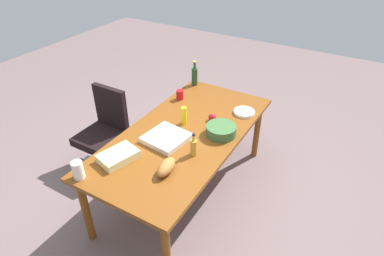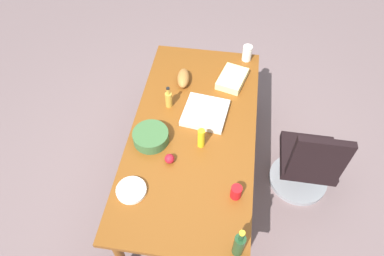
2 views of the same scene
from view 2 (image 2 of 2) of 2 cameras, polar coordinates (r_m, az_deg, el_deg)
name	(u,v)px [view 2 (image 2 of 2)]	position (r m, az deg, el deg)	size (l,w,h in m)	color
ground_plane	(193,178)	(3.52, 0.17, -8.09)	(10.00, 10.00, 0.00)	#725D5D
conference_table	(193,136)	(2.95, 0.20, -1.26)	(2.10, 1.03, 0.76)	brown
office_chair	(306,166)	(3.33, 18.19, -5.85)	(0.56, 0.56, 0.94)	gray
pizza_box	(205,113)	(2.98, 2.18, 2.52)	(0.36, 0.36, 0.05)	silver
paper_plate_stack	(131,190)	(2.60, -9.88, -9.98)	(0.22, 0.22, 0.03)	white
apple_red	(170,159)	(2.68, -3.69, -5.03)	(0.08, 0.08, 0.08)	#AF1726
mustard_bottle	(201,138)	(2.72, 1.51, -1.67)	(0.06, 0.06, 0.19)	yellow
red_solo_cup	(236,192)	(2.53, 7.22, -10.32)	(0.08, 0.08, 0.11)	red
wine_bottle	(239,245)	(2.31, 7.68, -18.34)	(0.09, 0.09, 0.31)	#1F4524
dressing_bottle	(169,99)	(3.01, -3.83, 4.74)	(0.07, 0.07, 0.22)	gold
bread_loaf	(183,78)	(3.24, -1.42, 8.14)	(0.24, 0.11, 0.10)	#A56A31
sheet_cake	(232,79)	(3.28, 6.58, 8.00)	(0.32, 0.22, 0.07)	beige
mayo_jar	(247,53)	(3.50, 8.99, 11.98)	(0.09, 0.09, 0.16)	white
salad_bowl	(151,137)	(2.80, -6.74, -1.43)	(0.29, 0.29, 0.10)	#3A6234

